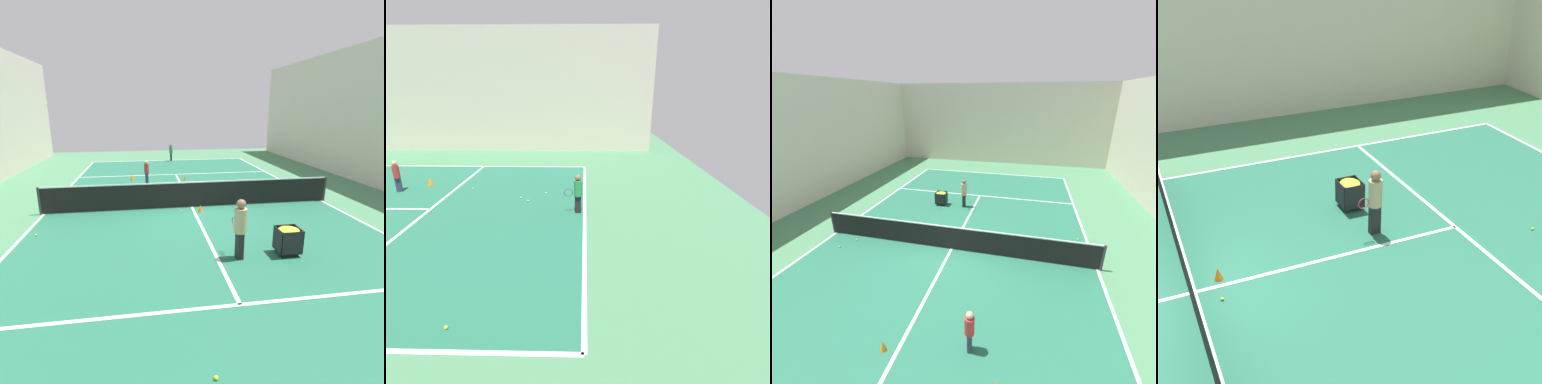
# 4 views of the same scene
# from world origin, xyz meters

# --- Properties ---
(ground_plane) EXTENTS (35.81, 35.81, 0.00)m
(ground_plane) POSITION_xyz_m (0.00, 0.00, 0.00)
(ground_plane) COLOR #477F56
(court_playing_area) EXTENTS (11.66, 23.78, 0.00)m
(court_playing_area) POSITION_xyz_m (0.00, 0.00, 0.00)
(court_playing_area) COLOR #23664C
(court_playing_area) RESTS_ON ground
(line_baseline_far) EXTENTS (11.66, 0.10, 0.00)m
(line_baseline_far) POSITION_xyz_m (0.00, 11.89, 0.01)
(line_baseline_far) COLOR white
(line_baseline_far) RESTS_ON ground
(line_sideline_left) EXTENTS (0.10, 23.78, 0.00)m
(line_sideline_left) POSITION_xyz_m (-5.83, 0.00, 0.01)
(line_sideline_left) COLOR white
(line_sideline_left) RESTS_ON ground
(line_sideline_right) EXTENTS (0.10, 23.78, 0.00)m
(line_sideline_right) POSITION_xyz_m (5.83, 0.00, 0.01)
(line_sideline_right) COLOR white
(line_sideline_right) RESTS_ON ground
(line_service_far) EXTENTS (11.66, 0.10, 0.00)m
(line_service_far) POSITION_xyz_m (0.00, 6.54, 0.01)
(line_service_far) COLOR white
(line_service_far) RESTS_ON ground
(line_centre_service) EXTENTS (0.10, 13.08, 0.00)m
(line_centre_service) POSITION_xyz_m (0.00, 0.00, 0.01)
(line_centre_service) COLOR white
(line_centre_service) RESTS_ON ground
(hall_enclosure_far) EXTENTS (19.68, 0.15, 7.36)m
(hall_enclosure_far) POSITION_xyz_m (0.00, 15.98, 3.68)
(hall_enclosure_far) COLOR beige
(hall_enclosure_far) RESTS_ON ground
(tennis_net) EXTENTS (11.96, 0.10, 1.09)m
(tennis_net) POSITION_xyz_m (0.00, 0.00, 0.56)
(tennis_net) COLOR #2D2D33
(tennis_net) RESTS_ON ground
(coach_at_net) EXTENTS (0.36, 0.67, 1.69)m
(coach_at_net) POSITION_xyz_m (-0.59, 4.56, 0.97)
(coach_at_net) COLOR black
(coach_at_net) RESTS_ON ground
(child_midcourt) EXTENTS (0.32, 0.32, 1.27)m
(child_midcourt) POSITION_xyz_m (1.81, -4.41, 0.73)
(child_midcourt) COLOR #2D3351
(child_midcourt) RESTS_ON ground
(ball_cart) EXTENTS (0.64, 0.58, 0.80)m
(ball_cart) POSITION_xyz_m (-2.00, 4.54, 0.57)
(ball_cart) COLOR black
(ball_cart) RESTS_ON ground
(training_cone_0) EXTENTS (0.20, 0.20, 0.30)m
(training_cone_0) POSITION_xyz_m (-0.24, 0.65, 0.15)
(training_cone_0) COLOR orange
(training_cone_0) RESTS_ON ground
(training_cone_1) EXTENTS (0.17, 0.17, 0.30)m
(training_cone_1) POSITION_xyz_m (-0.37, -4.97, 0.15)
(training_cone_1) COLOR orange
(training_cone_1) RESTS_ON ground
(tennis_ball_1) EXTENTS (0.07, 0.07, 0.07)m
(tennis_ball_1) POSITION_xyz_m (0.49, 0.57, 0.04)
(tennis_ball_1) COLOR yellow
(tennis_ball_1) RESTS_ON ground
(tennis_ball_2) EXTENTS (0.07, 0.07, 0.07)m
(tennis_ball_2) POSITION_xyz_m (5.43, 2.14, 0.04)
(tennis_ball_2) COLOR yellow
(tennis_ball_2) RESTS_ON ground
(tennis_ball_6) EXTENTS (0.07, 0.07, 0.07)m
(tennis_ball_6) POSITION_xyz_m (0.91, 8.21, 0.04)
(tennis_ball_6) COLOR yellow
(tennis_ball_6) RESTS_ON ground
(tennis_ball_8) EXTENTS (0.07, 0.07, 0.07)m
(tennis_ball_8) POSITION_xyz_m (-4.80, -1.08, 0.04)
(tennis_ball_8) COLOR yellow
(tennis_ball_8) RESTS_ON ground
(tennis_ball_10) EXTENTS (0.07, 0.07, 0.07)m
(tennis_ball_10) POSITION_xyz_m (4.00, 11.08, 0.04)
(tennis_ball_10) COLOR yellow
(tennis_ball_10) RESTS_ON ground
(tennis_ball_12) EXTENTS (0.07, 0.07, 0.07)m
(tennis_ball_12) POSITION_xyz_m (-4.44, -0.40, 0.04)
(tennis_ball_12) COLOR yellow
(tennis_ball_12) RESTS_ON ground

